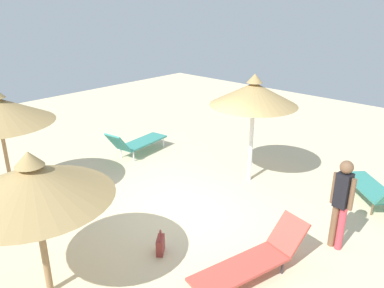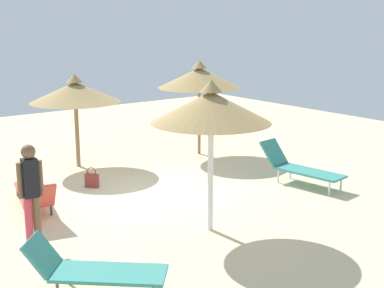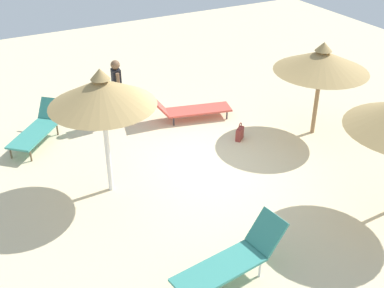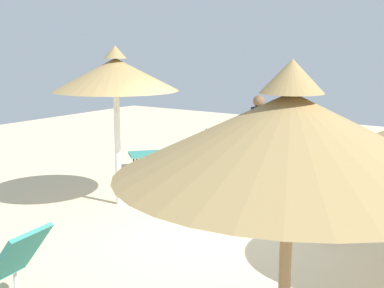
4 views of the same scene
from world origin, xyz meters
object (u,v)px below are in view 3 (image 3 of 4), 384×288
object	(u,v)px
person_standing_back	(117,88)
handbag	(240,133)
lounge_chair_front	(38,128)
lounge_chair_edge	(188,109)
parasol_umbrella_near_right	(102,92)
parasol_umbrella_center	(322,61)
lounge_chair_near_left	(233,259)

from	to	relation	value
person_standing_back	handbag	xyz separation A→B (m)	(2.38, -2.31, -0.85)
lounge_chair_front	lounge_chair_edge	bearing A→B (deg)	-9.94
handbag	person_standing_back	bearing A→B (deg)	135.82
person_standing_back	parasol_umbrella_near_right	bearing A→B (deg)	-114.18
parasol_umbrella_center	lounge_chair_edge	bearing A→B (deg)	139.31
parasol_umbrella_near_right	person_standing_back	xyz separation A→B (m)	(1.28, 2.86, -1.27)
handbag	parasol_umbrella_center	bearing A→B (deg)	-16.84
lounge_chair_near_left	lounge_chair_edge	xyz separation A→B (m)	(2.08, 5.61, -0.10)
person_standing_back	handbag	distance (m)	3.42
lounge_chair_front	handbag	distance (m)	5.07
lounge_chair_edge	person_standing_back	xyz separation A→B (m)	(-1.73, 0.70, 0.69)
lounge_chair_edge	lounge_chair_near_left	bearing A→B (deg)	-110.34
parasol_umbrella_center	lounge_chair_near_left	size ratio (longest dim) A/B	1.14
parasol_umbrella_center	handbag	size ratio (longest dim) A/B	5.09
lounge_chair_front	handbag	size ratio (longest dim) A/B	3.87
parasol_umbrella_center	person_standing_back	size ratio (longest dim) A/B	1.37
parasol_umbrella_near_right	person_standing_back	world-z (taller)	parasol_umbrella_near_right
parasol_umbrella_near_right	lounge_chair_near_left	size ratio (longest dim) A/B	1.30
lounge_chair_near_left	lounge_chair_edge	size ratio (longest dim) A/B	0.93
parasol_umbrella_near_right	lounge_chair_front	xyz separation A→B (m)	(-0.86, 2.84, -1.90)
parasol_umbrella_near_right	lounge_chair_edge	world-z (taller)	parasol_umbrella_near_right
parasol_umbrella_near_right	lounge_chair_front	size ratio (longest dim) A/B	1.50
handbag	parasol_umbrella_near_right	bearing A→B (deg)	-171.50
lounge_chair_edge	lounge_chair_front	xyz separation A→B (m)	(-3.88, 0.68, 0.06)
parasol_umbrella_center	parasol_umbrella_near_right	xyz separation A→B (m)	(-5.55, 0.03, 0.32)
parasol_umbrella_near_right	handbag	world-z (taller)	parasol_umbrella_near_right
lounge_chair_edge	handbag	world-z (taller)	lounge_chair_edge
parasol_umbrella_near_right	lounge_chair_front	distance (m)	3.52
lounge_chair_near_left	person_standing_back	distance (m)	6.35
parasol_umbrella_near_right	handbag	bearing A→B (deg)	8.50
lounge_chair_front	person_standing_back	bearing A→B (deg)	0.48
parasol_umbrella_center	handbag	bearing A→B (deg)	163.16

